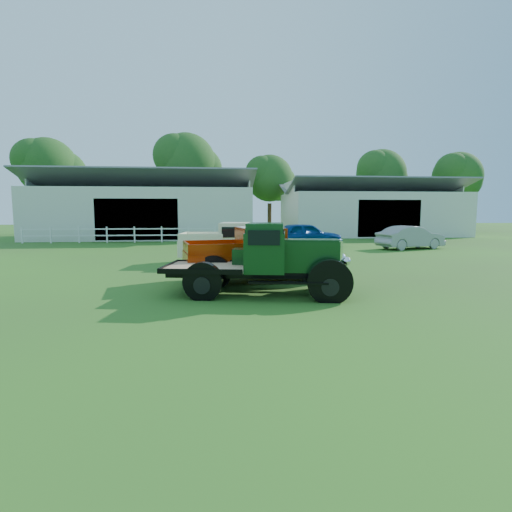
{
  "coord_description": "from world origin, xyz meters",
  "views": [
    {
      "loc": [
        -1.03,
        -10.62,
        2.42
      ],
      "look_at": [
        0.2,
        1.2,
        1.05
      ],
      "focal_mm": 28.0,
      "sensor_mm": 36.0,
      "label": 1
    }
  ],
  "objects_px": {
    "vintage_flatbed": "(262,259)",
    "misc_car_grey": "(411,237)",
    "red_pickup": "(257,254)",
    "white_pickup": "(234,243)",
    "misc_car_blue": "(306,235)"
  },
  "relations": [
    {
      "from": "white_pickup",
      "to": "misc_car_blue",
      "type": "relative_size",
      "value": 1.05
    },
    {
      "from": "vintage_flatbed",
      "to": "red_pickup",
      "type": "height_order",
      "value": "vintage_flatbed"
    },
    {
      "from": "white_pickup",
      "to": "misc_car_grey",
      "type": "bearing_deg",
      "value": 34.57
    },
    {
      "from": "vintage_flatbed",
      "to": "misc_car_grey",
      "type": "xyz_separation_m",
      "value": [
        10.86,
        12.54,
        -0.31
      ]
    },
    {
      "from": "vintage_flatbed",
      "to": "white_pickup",
      "type": "relative_size",
      "value": 1.05
    },
    {
      "from": "misc_car_grey",
      "to": "white_pickup",
      "type": "bearing_deg",
      "value": 100.53
    },
    {
      "from": "red_pickup",
      "to": "white_pickup",
      "type": "bearing_deg",
      "value": 87.66
    },
    {
      "from": "misc_car_blue",
      "to": "white_pickup",
      "type": "bearing_deg",
      "value": 137.04
    },
    {
      "from": "red_pickup",
      "to": "misc_car_blue",
      "type": "distance_m",
      "value": 12.75
    },
    {
      "from": "misc_car_blue",
      "to": "vintage_flatbed",
      "type": "bearing_deg",
      "value": 153.75
    },
    {
      "from": "misc_car_grey",
      "to": "misc_car_blue",
      "type": "bearing_deg",
      "value": 59.27
    },
    {
      "from": "vintage_flatbed",
      "to": "misc_car_grey",
      "type": "height_order",
      "value": "vintage_flatbed"
    },
    {
      "from": "white_pickup",
      "to": "misc_car_grey",
      "type": "xyz_separation_m",
      "value": [
        11.34,
        5.67,
        -0.19
      ]
    },
    {
      "from": "vintage_flatbed",
      "to": "misc_car_grey",
      "type": "bearing_deg",
      "value": 59.44
    },
    {
      "from": "red_pickup",
      "to": "white_pickup",
      "type": "relative_size",
      "value": 1.03
    }
  ]
}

